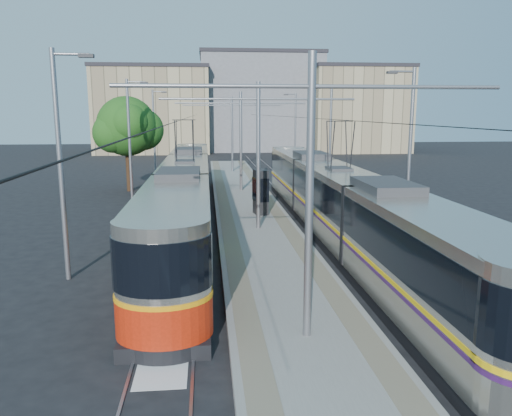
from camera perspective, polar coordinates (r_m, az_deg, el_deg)
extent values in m
plane|color=black|center=(17.00, 3.09, -9.45)|extent=(160.00, 160.00, 0.00)
cube|color=gray|center=(33.34, -1.34, 0.99)|extent=(4.00, 50.00, 0.30)
cube|color=gray|center=(33.23, -3.84, 1.21)|extent=(0.70, 50.00, 0.01)
cube|color=gray|center=(33.45, 1.13, 1.29)|extent=(0.70, 50.00, 0.01)
cube|color=gray|center=(33.32, -8.77, 0.62)|extent=(0.07, 70.00, 0.03)
cube|color=gray|center=(33.27, -6.30, 0.67)|extent=(0.07, 70.00, 0.03)
cube|color=gray|center=(33.70, 3.55, 0.85)|extent=(0.07, 70.00, 0.03)
cube|color=gray|center=(33.95, 5.94, 0.89)|extent=(0.07, 70.00, 0.03)
cube|color=silver|center=(14.09, -10.03, -14.05)|extent=(1.20, 5.00, 0.01)
cube|color=black|center=(27.14, -7.94, -1.32)|extent=(2.30, 30.64, 0.40)
cube|color=#A5A197|center=(26.84, -8.03, 2.13)|extent=(2.40, 29.04, 2.90)
cube|color=black|center=(26.77, -8.06, 3.18)|extent=(2.43, 29.04, 1.30)
cube|color=orange|center=(26.90, -8.01, 1.29)|extent=(2.43, 29.04, 0.12)
cube|color=red|center=(26.99, -7.98, 0.24)|extent=(2.42, 29.04, 1.10)
cube|color=#2D2D30|center=(26.64, -8.12, 5.53)|extent=(1.68, 3.00, 0.30)
cube|color=black|center=(23.90, 9.22, -3.04)|extent=(2.30, 30.32, 0.40)
cube|color=#AFABA1|center=(23.56, 9.35, 0.86)|extent=(2.40, 28.72, 2.90)
cube|color=black|center=(23.48, 9.38, 2.06)|extent=(2.43, 28.72, 1.30)
cube|color=yellow|center=(23.64, 9.32, -0.09)|extent=(2.43, 28.72, 0.12)
cube|color=#3A164F|center=(23.66, 9.30, -0.45)|extent=(2.43, 28.72, 0.10)
cube|color=#2D2D30|center=(23.34, 9.47, 4.73)|extent=(1.68, 3.00, 0.30)
cylinder|color=gray|center=(12.18, 6.13, 0.85)|extent=(0.20, 0.20, 7.00)
cylinder|color=gray|center=(12.01, 6.40, 13.64)|extent=(9.20, 0.10, 0.10)
cylinder|color=gray|center=(23.96, 0.27, 5.88)|extent=(0.20, 0.20, 7.00)
cylinder|color=gray|center=(23.87, 0.27, 12.35)|extent=(9.20, 0.10, 0.10)
cylinder|color=gray|center=(35.89, -1.74, 7.57)|extent=(0.20, 0.20, 7.00)
cylinder|color=gray|center=(35.83, -1.76, 11.88)|extent=(9.20, 0.10, 0.10)
cylinder|color=gray|center=(47.85, -2.75, 8.41)|extent=(0.20, 0.20, 7.00)
cylinder|color=gray|center=(47.81, -2.78, 11.65)|extent=(9.20, 0.10, 0.10)
cylinder|color=black|center=(32.76, -7.78, 10.21)|extent=(0.02, 70.00, 0.02)
cylinder|color=black|center=(33.30, 4.90, 10.28)|extent=(0.02, 70.00, 0.02)
cylinder|color=gray|center=(18.54, -21.44, 4.25)|extent=(0.18, 0.18, 8.00)
cube|color=#2D2D30|center=(18.26, -18.84, 16.14)|extent=(0.50, 0.22, 0.12)
cylinder|color=gray|center=(34.16, -14.26, 7.41)|extent=(0.18, 0.18, 8.00)
cube|color=#2D2D30|center=(34.01, -12.68, 13.79)|extent=(0.50, 0.22, 0.12)
cylinder|color=gray|center=(50.03, -11.58, 8.55)|extent=(0.18, 0.18, 8.00)
cube|color=#2D2D30|center=(49.93, -10.46, 12.89)|extent=(0.50, 0.22, 0.12)
cylinder|color=gray|center=(25.82, 17.16, 6.21)|extent=(0.18, 0.18, 8.00)
cube|color=#2D2D30|center=(25.41, 15.29, 14.71)|extent=(0.50, 0.22, 0.12)
cylinder|color=gray|center=(41.02, 8.48, 8.16)|extent=(0.18, 0.18, 8.00)
cube|color=#2D2D30|center=(40.76, 7.09, 13.45)|extent=(0.50, 0.22, 0.12)
cylinder|color=gray|center=(56.66, 4.51, 8.99)|extent=(0.18, 0.18, 8.00)
cube|color=#2D2D30|center=(56.47, 3.44, 12.80)|extent=(0.50, 0.22, 0.12)
cube|color=black|center=(27.67, 0.52, 1.84)|extent=(0.79, 1.16, 2.48)
cube|color=black|center=(27.64, 0.52, 2.17)|extent=(0.84, 1.21, 1.29)
cylinder|color=#382314|center=(38.83, -14.32, 4.03)|extent=(0.40, 0.40, 2.93)
sphere|color=#1D4814|center=(38.58, -14.56, 9.03)|extent=(4.39, 4.39, 4.39)
sphere|color=#1D4814|center=(39.17, -12.78, 8.73)|extent=(3.11, 3.11, 3.11)
cube|color=tan|center=(76.11, -11.57, 10.74)|extent=(16.00, 12.00, 11.82)
cube|color=#262328|center=(76.36, -11.75, 15.37)|extent=(16.32, 12.24, 0.50)
cube|color=gray|center=(80.20, 0.39, 11.81)|extent=(18.00, 14.00, 14.19)
cube|color=#262328|center=(80.64, 0.39, 17.03)|extent=(18.36, 14.28, 0.50)
cube|color=tan|center=(77.09, 11.47, 10.82)|extent=(14.00, 10.00, 12.01)
cube|color=#262328|center=(77.35, 11.65, 15.45)|extent=(14.28, 10.20, 0.50)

